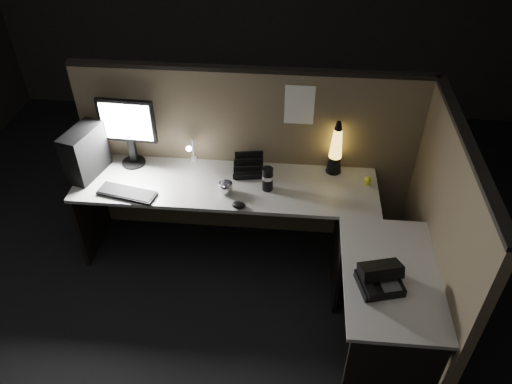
# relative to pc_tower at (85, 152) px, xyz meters

# --- Properties ---
(floor) EXTENTS (6.00, 6.00, 0.00)m
(floor) POSITION_rel_pc_tower_xyz_m (1.22, -0.64, -0.92)
(floor) COLOR black
(floor) RESTS_ON ground
(room_shell) EXTENTS (6.00, 6.00, 6.00)m
(room_shell) POSITION_rel_pc_tower_xyz_m (1.22, -0.64, 0.70)
(room_shell) COLOR silver
(room_shell) RESTS_ON ground
(partition_back) EXTENTS (2.66, 0.06, 1.50)m
(partition_back) POSITION_rel_pc_tower_xyz_m (1.22, 0.29, -0.17)
(partition_back) COLOR brown
(partition_back) RESTS_ON ground
(partition_right) EXTENTS (0.06, 1.66, 1.50)m
(partition_right) POSITION_rel_pc_tower_xyz_m (2.55, -0.54, -0.17)
(partition_right) COLOR brown
(partition_right) RESTS_ON ground
(desk) EXTENTS (2.60, 1.60, 0.73)m
(desk) POSITION_rel_pc_tower_xyz_m (1.40, -0.39, -0.34)
(desk) COLOR #B5B2AB
(desk) RESTS_ON ground
(pc_tower) EXTENTS (0.26, 0.40, 0.39)m
(pc_tower) POSITION_rel_pc_tower_xyz_m (0.00, 0.00, 0.00)
(pc_tower) COLOR black
(pc_tower) RESTS_ON desk
(monitor) EXTENTS (0.44, 0.19, 0.56)m
(monitor) POSITION_rel_pc_tower_xyz_m (0.30, 0.17, 0.14)
(monitor) COLOR black
(monitor) RESTS_ON desk
(keyboard) EXTENTS (0.46, 0.23, 0.02)m
(keyboard) POSITION_rel_pc_tower_xyz_m (0.36, -0.23, -0.18)
(keyboard) COLOR black
(keyboard) RESTS_ON desk
(mouse) EXTENTS (0.11, 0.09, 0.04)m
(mouse) POSITION_rel_pc_tower_xyz_m (1.20, -0.30, -0.17)
(mouse) COLOR black
(mouse) RESTS_ON desk
(clip_lamp) EXTENTS (0.04, 0.17, 0.22)m
(clip_lamp) POSITION_rel_pc_tower_xyz_m (0.77, 0.18, -0.06)
(clip_lamp) COLOR silver
(clip_lamp) RESTS_ON desk
(organizer) EXTENTS (0.25, 0.23, 0.17)m
(organizer) POSITION_rel_pc_tower_xyz_m (1.23, 0.13, -0.16)
(organizer) COLOR black
(organizer) RESTS_ON desk
(lava_lamp) EXTENTS (0.12, 0.12, 0.45)m
(lava_lamp) POSITION_rel_pc_tower_xyz_m (1.89, 0.19, -0.01)
(lava_lamp) COLOR black
(lava_lamp) RESTS_ON desk
(travel_mug) EXTENTS (0.08, 0.08, 0.19)m
(travel_mug) POSITION_rel_pc_tower_xyz_m (1.39, -0.08, -0.10)
(travel_mug) COLOR black
(travel_mug) RESTS_ON desk
(steel_mug) EXTENTS (0.12, 0.12, 0.09)m
(steel_mug) POSITION_rel_pc_tower_xyz_m (1.09, -0.14, -0.15)
(steel_mug) COLOR silver
(steel_mug) RESTS_ON desk
(figurine) EXTENTS (0.05, 0.05, 0.05)m
(figurine) POSITION_rel_pc_tower_xyz_m (2.14, 0.05, -0.15)
(figurine) COLOR #FFFC28
(figurine) RESTS_ON desk
(pinned_paper) EXTENTS (0.22, 0.00, 0.31)m
(pinned_paper) POSITION_rel_pc_tower_xyz_m (1.59, 0.25, 0.34)
(pinned_paper) COLOR white
(pinned_paper) RESTS_ON partition_back
(desk_phone) EXTENTS (0.30, 0.30, 0.15)m
(desk_phone) POSITION_rel_pc_tower_xyz_m (2.13, -0.93, -0.14)
(desk_phone) COLOR black
(desk_phone) RESTS_ON desk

